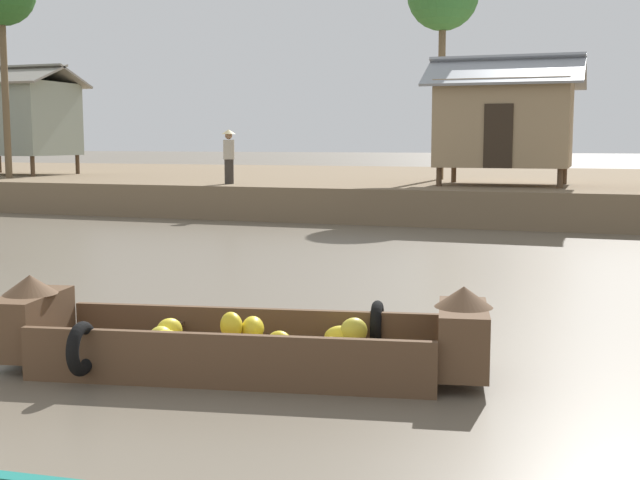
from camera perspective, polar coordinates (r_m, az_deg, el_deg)
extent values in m
plane|color=#665B4C|center=(13.08, -1.58, -3.26)|extent=(300.00, 300.00, 0.00)
cube|color=#756047|center=(31.93, 10.92, 3.53)|extent=(160.00, 20.00, 1.00)
cube|color=brown|center=(8.38, -5.66, -8.68)|extent=(4.14, 1.97, 0.12)
cube|color=brown|center=(8.88, -4.72, -6.03)|extent=(3.92, 0.80, 0.41)
cube|color=brown|center=(7.76, -6.79, -7.96)|extent=(3.92, 0.80, 0.41)
cube|color=brown|center=(8.04, 9.90, -6.74)|extent=(0.65, 1.15, 0.61)
cone|color=brown|center=(7.96, 9.96, -3.90)|extent=(0.65, 0.65, 0.20)
cube|color=brown|center=(9.09, -19.41, -5.45)|extent=(0.65, 1.15, 0.61)
cone|color=brown|center=(9.01, -19.52, -2.93)|extent=(0.65, 0.65, 0.20)
cube|color=brown|center=(8.56, -11.23, -6.50)|extent=(0.40, 1.16, 0.05)
torus|color=black|center=(8.78, 3.99, -5.90)|extent=(0.21, 0.53, 0.52)
torus|color=black|center=(8.09, -16.23, -7.27)|extent=(0.21, 0.53, 0.52)
ellipsoid|color=yellow|center=(8.15, -10.67, -6.92)|extent=(0.37, 0.29, 0.22)
ellipsoid|color=yellow|center=(8.24, -6.18, -5.96)|extent=(0.35, 0.34, 0.28)
ellipsoid|color=yellow|center=(8.25, -4.69, -6.16)|extent=(0.33, 0.37, 0.25)
ellipsoid|color=yellow|center=(7.90, 0.77, -7.47)|extent=(0.32, 0.30, 0.20)
ellipsoid|color=yellow|center=(8.41, 1.44, -6.75)|extent=(0.38, 0.29, 0.23)
ellipsoid|color=gold|center=(8.39, 2.36, -6.35)|extent=(0.37, 0.36, 0.28)
ellipsoid|color=yellow|center=(7.90, -3.27, -7.59)|extent=(0.31, 0.38, 0.20)
ellipsoid|color=yellow|center=(7.83, -2.84, -7.26)|extent=(0.26, 0.20, 0.26)
ellipsoid|color=yellow|center=(8.44, -10.44, -6.23)|extent=(0.31, 0.34, 0.26)
ellipsoid|color=yellow|center=(8.25, -11.01, -6.81)|extent=(0.34, 0.34, 0.27)
ellipsoid|color=yellow|center=(7.75, 2.73, -8.30)|extent=(0.37, 0.32, 0.20)
cylinder|color=#4C3826|center=(32.21, -19.35, 4.85)|extent=(0.16, 0.16, 0.76)
cylinder|color=#4C3826|center=(34.40, -16.51, 5.06)|extent=(0.16, 0.16, 0.76)
cube|color=gray|center=(34.48, -20.56, 7.87)|extent=(4.24, 3.14, 2.79)
cube|color=gray|center=(35.16, -19.85, 10.55)|extent=(4.94, 2.07, 0.83)
cylinder|color=#4C3826|center=(24.17, 8.27, 4.37)|extent=(0.16, 0.16, 0.55)
cylinder|color=#4C3826|center=(23.76, 16.35, 4.12)|extent=(0.16, 0.16, 0.55)
cylinder|color=#4C3826|center=(26.58, 9.27, 4.57)|extent=(0.16, 0.16, 0.55)
cylinder|color=#4C3826|center=(26.21, 16.62, 4.35)|extent=(0.16, 0.16, 0.55)
cube|color=#9E8460|center=(25.11, 12.71, 7.86)|extent=(3.79, 2.85, 2.52)
cube|color=#2D2319|center=(23.66, 12.28, 7.07)|extent=(0.80, 0.04, 1.80)
cube|color=#9399A0|center=(24.48, 12.61, 11.48)|extent=(4.49, 1.91, 0.96)
cube|color=#9399A0|center=(25.89, 12.98, 11.21)|extent=(4.49, 1.91, 0.96)
cylinder|color=brown|center=(31.22, -21.04, 9.62)|extent=(0.24, 0.24, 6.08)
cylinder|color=brown|center=(28.50, 8.43, 10.01)|extent=(0.24, 0.24, 5.79)
cylinder|color=#332D28|center=(25.40, -6.34, 4.75)|extent=(0.28, 0.28, 0.75)
cylinder|color=#B7AD99|center=(25.39, -6.36, 6.27)|extent=(0.34, 0.34, 0.60)
sphere|color=#9E7556|center=(25.39, -6.37, 7.22)|extent=(0.22, 0.22, 0.22)
cone|color=tan|center=(25.39, -6.37, 7.49)|extent=(0.44, 0.44, 0.14)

